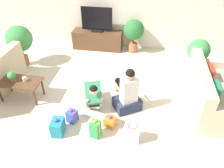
# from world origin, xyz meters

# --- Properties ---
(ground_plane) EXTENTS (16.00, 16.00, 0.00)m
(ground_plane) POSITION_xyz_m (0.00, 0.00, 0.00)
(ground_plane) COLOR beige
(wall_back) EXTENTS (8.40, 0.06, 2.60)m
(wall_back) POSITION_xyz_m (0.00, 2.63, 1.30)
(wall_back) COLOR beige
(wall_back) RESTS_ON ground_plane
(sofa_right) EXTENTS (0.88, 1.84, 0.87)m
(sofa_right) POSITION_xyz_m (2.41, 0.12, 0.31)
(sofa_right) COLOR #C6B293
(sofa_right) RESTS_ON ground_plane
(coffee_table) EXTENTS (0.92, 0.50, 0.45)m
(coffee_table) POSITION_xyz_m (-1.61, -0.31, 0.39)
(coffee_table) COLOR brown
(coffee_table) RESTS_ON ground_plane
(tv_console) EXTENTS (1.49, 0.45, 0.55)m
(tv_console) POSITION_xyz_m (-0.50, 2.34, 0.28)
(tv_console) COLOR brown
(tv_console) RESTS_ON ground_plane
(tv) EXTENTS (0.91, 0.20, 0.72)m
(tv) POSITION_xyz_m (-0.50, 2.34, 0.88)
(tv) COLOR black
(tv) RESTS_ON tv_console
(potted_plant_corner_left) EXTENTS (0.67, 0.67, 1.10)m
(potted_plant_corner_left) POSITION_xyz_m (-2.26, 1.04, 0.74)
(potted_plant_corner_left) COLOR #A36042
(potted_plant_corner_left) RESTS_ON ground_plane
(potted_plant_back_right) EXTENTS (0.58, 0.58, 0.98)m
(potted_plant_back_right) POSITION_xyz_m (0.59, 2.29, 0.64)
(potted_plant_back_right) COLOR #A36042
(potted_plant_back_right) RESTS_ON ground_plane
(potted_plant_corner_right) EXTENTS (0.55, 0.55, 0.92)m
(potted_plant_corner_right) POSITION_xyz_m (2.26, 1.39, 0.60)
(potted_plant_corner_right) COLOR #336B84
(potted_plant_corner_right) RESTS_ON ground_plane
(person_kneeling) EXTENTS (0.54, 0.78, 0.73)m
(person_kneeling) POSITION_xyz_m (-0.00, -0.32, 0.31)
(person_kneeling) COLOR #23232D
(person_kneeling) RESTS_ON ground_plane
(person_sitting) EXTENTS (0.65, 0.62, 1.00)m
(person_sitting) POSITION_xyz_m (0.71, -0.28, 0.37)
(person_sitting) COLOR #283351
(person_sitting) RESTS_ON ground_plane
(dog) EXTENTS (0.30, 0.53, 0.31)m
(dog) POSITION_xyz_m (0.48, 0.20, 0.20)
(dog) COLOR black
(dog) RESTS_ON ground_plane
(gift_box_a) EXTENTS (0.22, 0.22, 0.31)m
(gift_box_a) POSITION_xyz_m (-0.31, -0.82, 0.13)
(gift_box_a) COLOR #3D51BC
(gift_box_a) RESTS_ON ground_plane
(gift_box_b) EXTENTS (0.20, 0.20, 0.39)m
(gift_box_b) POSITION_xyz_m (0.22, -1.10, 0.17)
(gift_box_b) COLOR #2D934C
(gift_box_b) RESTS_ON ground_plane
(gift_box_c) EXTENTS (0.23, 0.30, 0.36)m
(gift_box_c) POSITION_xyz_m (-0.47, -1.15, 0.15)
(gift_box_c) COLOR teal
(gift_box_c) RESTS_ON ground_plane
(gift_box_d) EXTENTS (0.26, 0.25, 0.26)m
(gift_box_d) POSITION_xyz_m (0.44, -0.81, 0.10)
(gift_box_d) COLOR orange
(gift_box_d) RESTS_ON ground_plane
(gift_bag_a) EXTENTS (0.28, 0.18, 0.40)m
(gift_bag_a) POSITION_xyz_m (0.88, -1.11, 0.19)
(gift_bag_a) COLOR white
(gift_bag_a) RESTS_ON ground_plane
(mug) EXTENTS (0.12, 0.08, 0.09)m
(mug) POSITION_xyz_m (-1.49, -0.28, 0.50)
(mug) COLOR silver
(mug) RESTS_ON coffee_table
(tabletop_plant) EXTENTS (0.17, 0.17, 0.22)m
(tabletop_plant) POSITION_xyz_m (-1.74, -0.33, 0.58)
(tabletop_plant) COLOR #A36042
(tabletop_plant) RESTS_ON coffee_table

